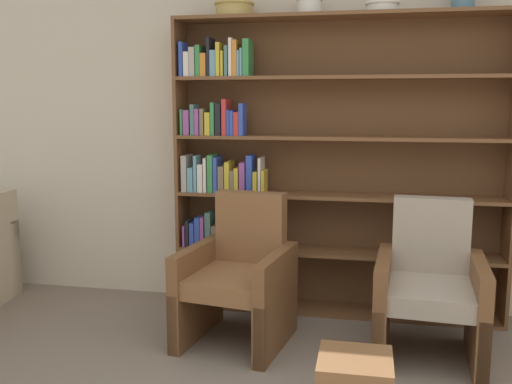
{
  "coord_description": "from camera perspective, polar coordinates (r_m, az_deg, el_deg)",
  "views": [
    {
      "loc": [
        0.03,
        -1.98,
        1.56
      ],
      "look_at": [
        -0.72,
        1.82,
        0.95
      ],
      "focal_mm": 40.0,
      "sensor_mm": 36.0,
      "label": 1
    }
  ],
  "objects": [
    {
      "name": "footstool",
      "position": [
        2.89,
        9.88,
        -17.19
      ],
      "size": [
        0.35,
        0.35,
        0.36
      ],
      "color": "brown",
      "rests_on": "ground"
    },
    {
      "name": "bowl_stoneware",
      "position": [
        4.22,
        5.37,
        18.1
      ],
      "size": [
        0.19,
        0.19,
        0.11
      ],
      "color": "silver",
      "rests_on": "bookshelf"
    },
    {
      "name": "wall_back",
      "position": [
        4.34,
        10.82,
        6.35
      ],
      "size": [
        12.0,
        0.06,
        2.75
      ],
      "color": "beige",
      "rests_on": "ground"
    },
    {
      "name": "bowl_cream",
      "position": [
        4.19,
        12.52,
        17.67
      ],
      "size": [
        0.24,
        0.24,
        0.07
      ],
      "color": "silver",
      "rests_on": "bookshelf"
    },
    {
      "name": "bowl_sage",
      "position": [
        4.31,
        -2.17,
        17.85
      ],
      "size": [
        0.29,
        0.29,
        0.1
      ],
      "color": "tan",
      "rests_on": "bookshelf"
    },
    {
      "name": "armchair_cushioned",
      "position": [
        3.72,
        16.97,
        -9.38
      ],
      "size": [
        0.69,
        0.73,
        0.96
      ],
      "rotation": [
        0.0,
        0.0,
        3.07
      ],
      "color": "brown",
      "rests_on": "ground"
    },
    {
      "name": "armchair_leather",
      "position": [
        3.79,
        -1.72,
        -8.66
      ],
      "size": [
        0.74,
        0.78,
        0.96
      ],
      "rotation": [
        0.0,
        0.0,
        2.98
      ],
      "color": "brown",
      "rests_on": "ground"
    },
    {
      "name": "bookshelf",
      "position": [
        4.21,
        5.05,
        2.49
      ],
      "size": [
        2.39,
        0.3,
        2.17
      ],
      "color": "brown",
      "rests_on": "ground"
    }
  ]
}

